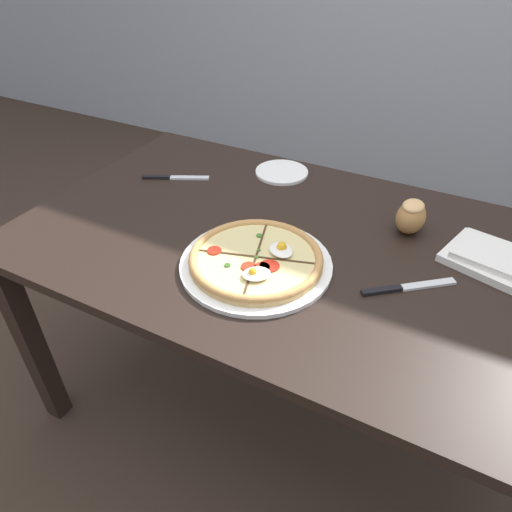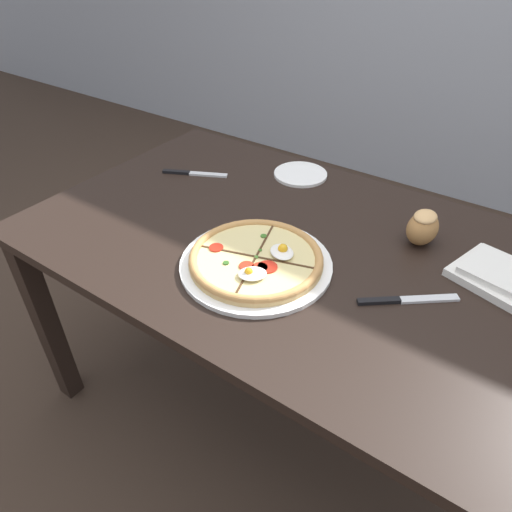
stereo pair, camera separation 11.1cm
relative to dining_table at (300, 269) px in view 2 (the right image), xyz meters
The scene contains 8 objects.
ground_plane 0.64m from the dining_table, ahead, with size 12.00×12.00×0.00m, color #3D2D23.
dining_table is the anchor object (origin of this frame).
pizza 0.19m from the dining_table, 106.86° to the right, with size 0.38×0.38×0.05m.
napkin_folded 0.49m from the dining_table, 15.78° to the left, with size 0.24×0.22×0.04m.
bread_piece_near 0.34m from the dining_table, 35.83° to the left, with size 0.08×0.11×0.09m.
knife_main 0.32m from the dining_table, 11.35° to the right, with size 0.19×0.16×0.01m.
knife_spare 0.52m from the dining_table, 164.58° to the left, with size 0.20×0.11×0.01m.
side_saucer 0.40m from the dining_table, 121.06° to the left, with size 0.18×0.18×0.01m.
Camera 2 is at (0.46, -0.88, 1.42)m, focal length 32.00 mm.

